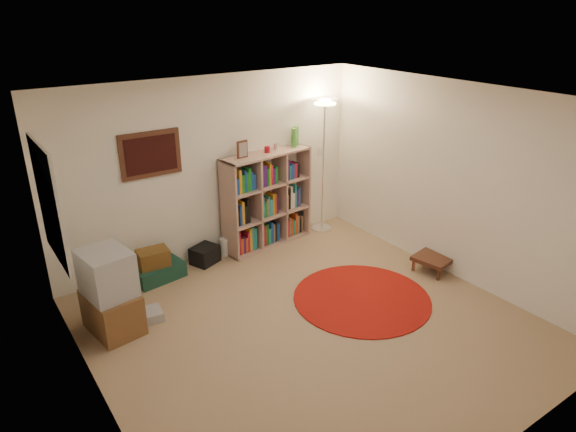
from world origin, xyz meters
name	(u,v)px	position (x,y,z in m)	size (l,w,h in m)	color
room	(306,222)	(-0.05, 0.05, 1.26)	(4.54, 4.54, 2.54)	#967758
bookshelf	(265,201)	(0.73, 2.08, 0.68)	(1.44, 0.57, 1.68)	tan
floor_lamp	(324,123)	(1.74, 2.01, 1.71)	(0.45, 0.45, 2.06)	white
floor_fan	(300,221)	(1.39, 2.12, 0.18)	(0.32, 0.19, 0.36)	black
tv_stand	(110,293)	(-1.82, 1.18, 0.46)	(0.55, 0.72, 0.96)	brown
dvd_box	(147,315)	(-1.46, 1.16, 0.05)	(0.35, 0.31, 0.11)	#AAA9AE
suitcase	(158,271)	(-1.01, 1.99, 0.10)	(0.69, 0.50, 0.21)	#14382B
wicker_basket	(153,258)	(-1.05, 1.98, 0.32)	(0.40, 0.30, 0.22)	brown
duffel_bag	(205,255)	(-0.30, 2.04, 0.12)	(0.43, 0.40, 0.24)	black
paper_towel	(224,247)	(0.03, 2.09, 0.13)	(0.16, 0.16, 0.26)	silver
red_rug	(362,298)	(0.85, 0.09, 0.01)	(1.67, 1.67, 0.01)	maroon
side_table	(434,259)	(2.12, 0.08, 0.18)	(0.54, 0.54, 0.21)	#412217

